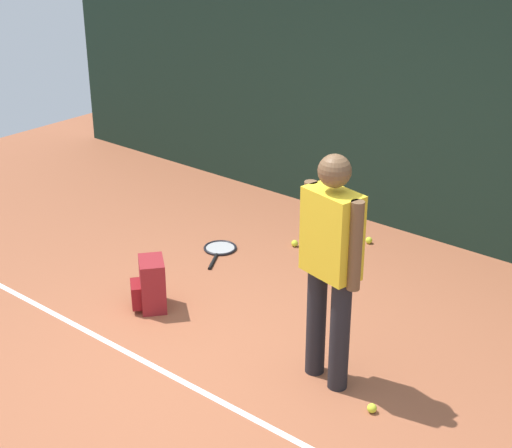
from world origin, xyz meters
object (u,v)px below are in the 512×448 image
object	(u,v)px
tennis_player	(331,258)
tennis_racket	(220,249)
tennis_ball_near_player	(295,243)
backpack	(151,285)
tennis_ball_far_left	(372,408)
tennis_ball_by_fence	(369,240)

from	to	relation	value
tennis_player	tennis_racket	size ratio (longest dim) A/B	2.74
tennis_ball_near_player	tennis_player	bearing A→B (deg)	-47.18
backpack	tennis_ball_far_left	xyz separation A→B (m)	(2.17, -0.03, -0.18)
tennis_ball_near_player	tennis_ball_far_left	size ratio (longest dim) A/B	1.00
tennis_ball_far_left	tennis_ball_by_fence	bearing A→B (deg)	122.49
backpack	tennis_ball_by_fence	world-z (taller)	backpack
tennis_racket	backpack	distance (m)	1.23
tennis_player	backpack	xyz separation A→B (m)	(-1.71, -0.09, -0.76)
tennis_player	tennis_racket	distance (m)	2.46
tennis_player	tennis_ball_far_left	bearing A→B (deg)	177.73
tennis_player	tennis_ball_near_player	bearing A→B (deg)	-34.76
tennis_ball_far_left	backpack	bearing A→B (deg)	179.29
tennis_ball_near_player	tennis_ball_far_left	world-z (taller)	same
backpack	tennis_ball_by_fence	xyz separation A→B (m)	(0.73, 2.23, -0.18)
tennis_player	tennis_ball_by_fence	bearing A→B (deg)	-53.08
tennis_racket	tennis_ball_near_player	bearing A→B (deg)	-72.83
tennis_player	tennis_ball_by_fence	distance (m)	2.52
tennis_ball_by_fence	tennis_ball_far_left	bearing A→B (deg)	-57.51
tennis_ball_near_player	tennis_racket	bearing A→B (deg)	-133.69
tennis_player	tennis_ball_far_left	world-z (taller)	tennis_player
tennis_ball_near_player	tennis_ball_by_fence	xyz separation A→B (m)	(0.52, 0.52, 0.00)
tennis_racket	tennis_ball_by_fence	bearing A→B (deg)	-73.46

